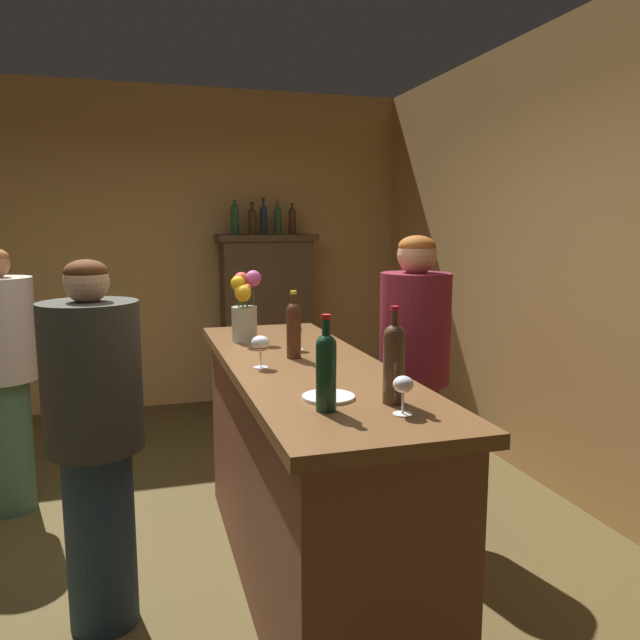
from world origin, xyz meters
TOP-DOWN VIEW (x-y plane):
  - floor at (0.00, 0.00)m, footprint 7.86×7.86m
  - wall_back at (0.00, 3.08)m, footprint 4.93×0.12m
  - wall_right at (2.47, 0.00)m, footprint 0.12×6.17m
  - bar_counter at (0.63, -0.18)m, footprint 0.67×2.21m
  - display_cabinet at (1.07, 2.79)m, footprint 0.89×0.41m
  - wine_bottle_pinot at (0.76, -0.88)m, footprint 0.08×0.08m
  - wine_bottle_chardonnay at (0.51, -0.90)m, footprint 0.07×0.07m
  - wine_bottle_merlot at (0.61, -0.06)m, footprint 0.07×0.07m
  - wine_glass_front at (0.50, 0.68)m, footprint 0.07×0.07m
  - wine_glass_mid at (0.43, -0.22)m, footprint 0.08×0.08m
  - wine_glass_rear at (0.74, -1.02)m, footprint 0.07×0.07m
  - wine_glass_spare at (0.67, 0.12)m, footprint 0.07×0.07m
  - flower_arrangement at (0.47, 0.42)m, footprint 0.17×0.17m
  - cheese_plate at (0.56, -0.76)m, footprint 0.19×0.19m
  - display_bottle_left at (0.79, 2.79)m, footprint 0.07×0.07m
  - display_bottle_midleft at (0.95, 2.79)m, footprint 0.08×0.08m
  - display_bottle_center at (1.05, 2.79)m, footprint 0.07×0.07m
  - display_bottle_midright at (1.18, 2.79)m, footprint 0.07×0.07m
  - display_bottle_right at (1.32, 2.79)m, footprint 0.07×0.07m
  - patron_redhead at (-0.84, 1.04)m, footprint 0.39×0.39m
  - patron_tall at (-0.26, -0.24)m, footprint 0.39×0.39m
  - bartender at (1.36, 0.21)m, footprint 0.38×0.38m

SIDE VIEW (x-z plane):
  - floor at x=0.00m, z-range 0.00..0.00m
  - bar_counter at x=0.63m, z-range 0.00..1.06m
  - display_cabinet at x=1.07m, z-range 0.04..1.63m
  - patron_tall at x=-0.26m, z-range 0.06..1.60m
  - patron_redhead at x=-0.84m, z-range 0.06..1.61m
  - bartender at x=1.36m, z-range 0.08..1.70m
  - cheese_plate at x=0.56m, z-range 1.06..1.07m
  - wine_glass_spare at x=0.67m, z-range 1.09..1.22m
  - wine_glass_rear at x=0.74m, z-range 1.09..1.22m
  - wine_glass_mid at x=0.43m, z-range 1.09..1.23m
  - wine_glass_front at x=0.50m, z-range 1.09..1.25m
  - wine_bottle_merlot at x=0.61m, z-range 1.05..1.36m
  - wine_bottle_chardonnay at x=0.51m, z-range 1.04..1.37m
  - wine_bottle_pinot at x=0.76m, z-range 1.04..1.38m
  - flower_arrangement at x=0.47m, z-range 1.07..1.44m
  - wall_back at x=0.00m, z-range 0.00..2.90m
  - wall_right at x=2.47m, z-range 0.00..2.90m
  - display_bottle_midleft at x=0.95m, z-range 1.58..1.87m
  - display_bottle_right at x=1.32m, z-range 1.57..1.88m
  - display_bottle_midright at x=1.18m, z-range 1.58..1.88m
  - display_bottle_center at x=1.05m, z-range 1.57..1.90m
  - display_bottle_left at x=0.79m, z-range 1.58..1.90m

